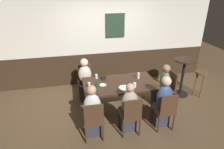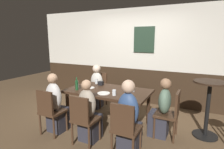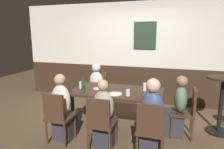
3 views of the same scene
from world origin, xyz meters
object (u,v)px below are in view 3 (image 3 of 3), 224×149
at_px(chair_head_east, 187,110).
at_px(dining_table, 117,94).
at_px(tumbler_short, 100,82).
at_px(beer_bottle_green, 83,86).
at_px(person_right_near, 152,123).
at_px(chair_right_near, 151,128).
at_px(person_head_east, 177,111).
at_px(pint_glass_pale, 128,93).
at_px(person_mid_near, 104,119).
at_px(chair_left_near, 58,115).
at_px(condiment_caddy, 106,83).
at_px(pint_glass_stout, 81,86).
at_px(chair_left_far, 98,88).
at_px(plate_white_large, 115,94).
at_px(highball_clear, 145,87).
at_px(person_left_far, 96,90).
at_px(chair_mid_near, 101,121).
at_px(plate_white_small, 97,89).
at_px(person_left_near, 63,112).
at_px(side_bar_table, 221,101).

bearing_deg(chair_head_east, dining_table, 180.00).
bearing_deg(tumbler_short, beer_bottle_green, -97.49).
bearing_deg(person_right_near, chair_right_near, -90.00).
bearing_deg(tumbler_short, chair_right_near, -45.02).
xyz_separation_m(person_head_east, pint_glass_pale, (-0.83, -0.27, 0.32)).
bearing_deg(person_mid_near, person_head_east, 33.52).
bearing_deg(chair_left_near, person_mid_near, 12.33).
bearing_deg(condiment_caddy, tumbler_short, 155.43).
xyz_separation_m(person_head_east, condiment_caddy, (-1.44, 0.28, 0.32)).
bearing_deg(chair_head_east, tumbler_short, 168.56).
bearing_deg(person_right_near, pint_glass_stout, 156.40).
relative_size(chair_head_east, pint_glass_stout, 6.58).
bearing_deg(person_mid_near, pint_glass_stout, 138.54).
distance_m(chair_left_far, chair_left_near, 1.79).
relative_size(tumbler_short, plate_white_large, 0.45).
height_order(dining_table, person_head_east, person_head_east).
xyz_separation_m(pint_glass_pale, condiment_caddy, (-0.61, 0.55, -0.00)).
height_order(chair_right_near, chair_left_near, same).
relative_size(dining_table, highball_clear, 11.14).
distance_m(person_right_near, tumbler_short, 1.69).
relative_size(person_left_far, tumbler_short, 10.16).
height_order(chair_right_near, chair_head_east, same).
xyz_separation_m(chair_head_east, person_head_east, (-0.16, 0.00, -0.03)).
bearing_deg(person_left_far, chair_mid_near, -65.26).
height_order(pint_glass_stout, plate_white_small, pint_glass_stout).
distance_m(chair_left_near, condiment_caddy, 1.28).
height_order(person_head_east, condiment_caddy, person_head_east).
distance_m(person_right_near, person_left_far, 2.10).
height_order(person_left_near, person_head_east, person_left_near).
bearing_deg(pint_glass_stout, beer_bottle_green, -53.79).
bearing_deg(chair_head_east, person_head_east, 180.00).
relative_size(pint_glass_pale, highball_clear, 0.70).
height_order(person_left_near, pint_glass_pale, person_left_near).
distance_m(person_left_far, pint_glass_pale, 1.46).
height_order(dining_table, chair_right_near, chair_right_near).
bearing_deg(plate_white_large, person_mid_near, -94.22).
distance_m(chair_mid_near, side_bar_table, 2.24).
relative_size(chair_mid_near, plate_white_large, 3.58).
distance_m(dining_table, person_mid_near, 0.76).
bearing_deg(plate_white_large, person_head_east, 13.29).
relative_size(chair_left_near, highball_clear, 5.75).
xyz_separation_m(pint_glass_stout, condiment_caddy, (0.39, 0.37, -0.01)).
bearing_deg(chair_left_near, beer_bottle_green, 75.08).
xyz_separation_m(person_right_near, tumbler_short, (-1.25, 1.09, 0.28)).
bearing_deg(highball_clear, chair_right_near, -76.16).
distance_m(chair_head_east, tumbler_short, 1.83).
bearing_deg(chair_left_far, pint_glass_pale, -48.83).
relative_size(chair_head_east, beer_bottle_green, 3.28).
distance_m(chair_right_near, condiment_caddy, 1.63).
distance_m(chair_right_near, chair_left_far, 2.34).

